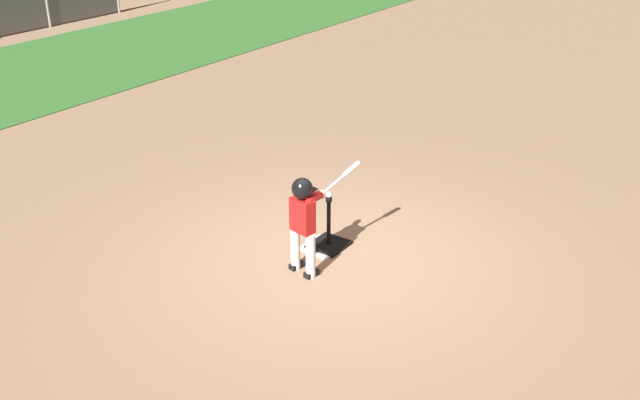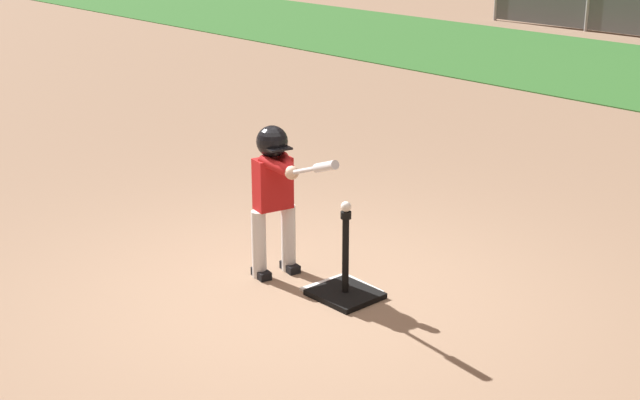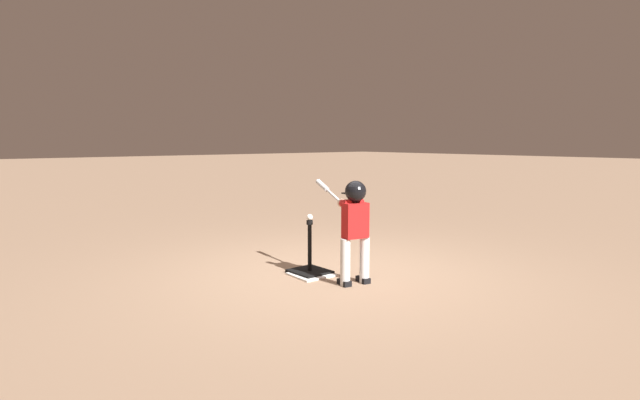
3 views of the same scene
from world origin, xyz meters
name	(u,v)px [view 2 (image 2 of 3)]	position (x,y,z in m)	size (l,w,h in m)	color
ground_plane	(304,298)	(0.00, 0.00, 0.00)	(90.00, 90.00, 0.00)	#93755B
home_plate	(342,291)	(0.11, 0.27, 0.01)	(0.44, 0.44, 0.02)	white
batting_tee	(345,286)	(0.18, 0.23, 0.08)	(0.45, 0.41, 0.65)	black
batter_child	(275,183)	(-0.45, 0.12, 0.74)	(0.99, 0.39, 1.16)	silver
baseball	(346,207)	(0.18, 0.23, 0.69)	(0.07, 0.07, 0.07)	white
bleachers_left_center	(630,0)	(-6.20, 15.32, 0.49)	(3.79, 1.75, 1.00)	#93969E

